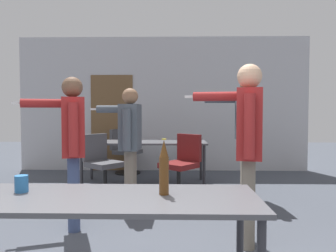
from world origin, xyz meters
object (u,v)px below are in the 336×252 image
at_px(office_chair_far_left, 124,153).
at_px(office_chair_near_pushed, 182,167).
at_px(person_left_plaid, 72,137).
at_px(drink_cup, 21,184).
at_px(person_center_tall, 129,136).
at_px(beer_bottle, 164,168).
at_px(person_right_polo, 247,126).
at_px(person_far_watching, 247,136).
at_px(office_chair_mid_tucked, 102,166).

distance_m(office_chair_far_left, office_chair_near_pushed, 2.04).
xyz_separation_m(person_left_plaid, drink_cup, (0.11, -1.38, -0.19)).
relative_size(person_center_tall, drink_cup, 14.38).
relative_size(beer_bottle, drink_cup, 3.24).
xyz_separation_m(person_right_polo, office_chair_near_pushed, (-0.93, 0.24, -0.63)).
height_order(person_right_polo, beer_bottle, person_right_polo).
bearing_deg(person_right_polo, drink_cup, 139.11).
xyz_separation_m(person_left_plaid, person_far_watching, (1.79, -0.39, 0.05)).
bearing_deg(beer_bottle, office_chair_far_left, 101.93).
bearing_deg(beer_bottle, person_far_watching, 53.98).
xyz_separation_m(person_right_polo, beer_bottle, (-1.10, -2.70, -0.14)).
xyz_separation_m(office_chair_mid_tucked, beer_bottle, (1.08, -3.01, 0.49)).
bearing_deg(person_left_plaid, beer_bottle, -162.69).
bearing_deg(office_chair_near_pushed, office_chair_far_left, -16.41).
bearing_deg(person_right_polo, person_far_watching, 164.50).
height_order(person_far_watching, drink_cup, person_far_watching).
relative_size(person_right_polo, beer_bottle, 4.95).
bearing_deg(person_right_polo, office_chair_mid_tucked, 78.50).
distance_m(person_left_plaid, person_far_watching, 1.83).
relative_size(person_right_polo, drink_cup, 16.04).
distance_m(office_chair_far_left, drink_cup, 4.61).
xyz_separation_m(person_left_plaid, office_chair_near_pushed, (1.21, 1.52, -0.57)).
distance_m(office_chair_near_pushed, drink_cup, 3.13).
height_order(person_center_tall, beer_bottle, person_center_tall).
xyz_separation_m(person_far_watching, person_center_tall, (-1.29, 1.24, -0.10)).
distance_m(office_chair_mid_tucked, drink_cup, 3.00).
bearing_deg(office_chair_mid_tucked, office_chair_near_pushed, 127.73).
bearing_deg(person_far_watching, office_chair_mid_tucked, 54.54).
bearing_deg(office_chair_near_pushed, person_left_plaid, 90.78).
bearing_deg(office_chair_mid_tucked, drink_cup, 43.54).
bearing_deg(person_center_tall, office_chair_near_pushed, -44.44).
bearing_deg(office_chair_near_pushed, beer_bottle, 126.02).
bearing_deg(person_right_polo, office_chair_near_pushed, 72.01).
bearing_deg(beer_bottle, drink_cup, 177.57).
bearing_deg(office_chair_mid_tucked, person_center_tall, 76.61).
bearing_deg(person_left_plaid, office_chair_near_pushed, -57.50).
xyz_separation_m(person_far_watching, beer_bottle, (-0.75, -1.03, -0.13)).
bearing_deg(office_chair_mid_tucked, office_chair_far_left, -142.78).
relative_size(person_left_plaid, person_far_watching, 0.96).
distance_m(person_right_polo, office_chair_far_left, 2.91).
distance_m(person_far_watching, person_center_tall, 1.79).
distance_m(person_right_polo, person_far_watching, 1.71).
bearing_deg(beer_bottle, person_center_tall, 103.39).
relative_size(person_left_plaid, drink_cup, 14.95).
relative_size(person_far_watching, beer_bottle, 4.82).
height_order(person_far_watching, beer_bottle, person_far_watching).
relative_size(person_right_polo, office_chair_far_left, 1.95).
xyz_separation_m(office_chair_near_pushed, beer_bottle, (-0.17, -2.94, 0.49)).
xyz_separation_m(person_right_polo, person_far_watching, (-0.36, -1.67, -0.01)).
bearing_deg(office_chair_far_left, person_center_tall, 33.86).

